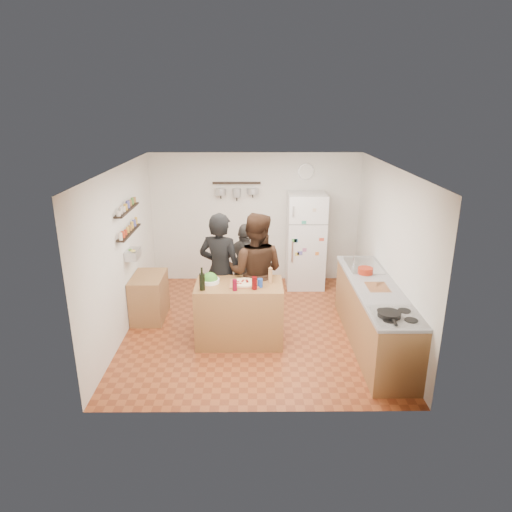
{
  "coord_description": "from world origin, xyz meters",
  "views": [
    {
      "loc": [
        -0.04,
        -6.49,
        3.37
      ],
      "look_at": [
        0.0,
        0.1,
        1.15
      ],
      "focal_mm": 32.0,
      "sensor_mm": 36.0,
      "label": 1
    }
  ],
  "objects_px": {
    "salt_canister": "(260,283)",
    "counter_run": "(374,316)",
    "wine_bottle": "(202,282)",
    "skillet": "(389,314)",
    "side_table": "(149,297)",
    "salad_bowl": "(210,281)",
    "pepper_mill": "(270,276)",
    "person_center": "(255,272)",
    "prep_island": "(239,313)",
    "fridge": "(306,241)",
    "person_left": "(220,272)",
    "person_back": "(246,268)",
    "red_bowl": "(365,271)",
    "wall_clock": "(306,172)"
  },
  "relations": [
    {
      "from": "person_left",
      "to": "person_back",
      "type": "height_order",
      "value": "person_left"
    },
    {
      "from": "person_back",
      "to": "person_center",
      "type": "bearing_deg",
      "value": 133.83
    },
    {
      "from": "prep_island",
      "to": "side_table",
      "type": "relative_size",
      "value": 1.56
    },
    {
      "from": "prep_island",
      "to": "counter_run",
      "type": "xyz_separation_m",
      "value": [
        1.95,
        -0.11,
        -0.01
      ]
    },
    {
      "from": "salad_bowl",
      "to": "wall_clock",
      "type": "distance_m",
      "value": 3.19
    },
    {
      "from": "person_center",
      "to": "red_bowl",
      "type": "relative_size",
      "value": 8.25
    },
    {
      "from": "wine_bottle",
      "to": "skillet",
      "type": "relative_size",
      "value": 0.86
    },
    {
      "from": "pepper_mill",
      "to": "skillet",
      "type": "xyz_separation_m",
      "value": [
        1.4,
        -1.13,
        -0.06
      ]
    },
    {
      "from": "prep_island",
      "to": "skillet",
      "type": "distance_m",
      "value": 2.19
    },
    {
      "from": "salad_bowl",
      "to": "red_bowl",
      "type": "distance_m",
      "value": 2.34
    },
    {
      "from": "prep_island",
      "to": "person_center",
      "type": "distance_m",
      "value": 0.68
    },
    {
      "from": "person_center",
      "to": "person_left",
      "type": "bearing_deg",
      "value": 7.07
    },
    {
      "from": "fridge",
      "to": "skillet",
      "type": "bearing_deg",
      "value": -78.74
    },
    {
      "from": "prep_island",
      "to": "side_table",
      "type": "height_order",
      "value": "prep_island"
    },
    {
      "from": "salt_canister",
      "to": "counter_run",
      "type": "relative_size",
      "value": 0.05
    },
    {
      "from": "counter_run",
      "to": "fridge",
      "type": "height_order",
      "value": "fridge"
    },
    {
      "from": "pepper_mill",
      "to": "fridge",
      "type": "height_order",
      "value": "fridge"
    },
    {
      "from": "person_back",
      "to": "side_table",
      "type": "height_order",
      "value": "person_back"
    },
    {
      "from": "wine_bottle",
      "to": "pepper_mill",
      "type": "height_order",
      "value": "wine_bottle"
    },
    {
      "from": "wall_clock",
      "to": "red_bowl",
      "type": "bearing_deg",
      "value": -71.92
    },
    {
      "from": "prep_island",
      "to": "skillet",
      "type": "xyz_separation_m",
      "value": [
        1.85,
        -1.08,
        0.49
      ]
    },
    {
      "from": "side_table",
      "to": "wine_bottle",
      "type": "bearing_deg",
      "value": -45.41
    },
    {
      "from": "pepper_mill",
      "to": "salad_bowl",
      "type": "bearing_deg",
      "value": 180.0
    },
    {
      "from": "pepper_mill",
      "to": "person_left",
      "type": "height_order",
      "value": "person_left"
    },
    {
      "from": "skillet",
      "to": "side_table",
      "type": "bearing_deg",
      "value": 150.82
    },
    {
      "from": "counter_run",
      "to": "side_table",
      "type": "relative_size",
      "value": 3.29
    },
    {
      "from": "salad_bowl",
      "to": "person_back",
      "type": "distance_m",
      "value": 1.18
    },
    {
      "from": "salt_canister",
      "to": "person_center",
      "type": "xyz_separation_m",
      "value": [
        -0.06,
        0.54,
        -0.04
      ]
    },
    {
      "from": "person_center",
      "to": "red_bowl",
      "type": "xyz_separation_m",
      "value": [
        1.66,
        -0.05,
        0.04
      ]
    },
    {
      "from": "pepper_mill",
      "to": "side_table",
      "type": "distance_m",
      "value": 2.17
    },
    {
      "from": "pepper_mill",
      "to": "skillet",
      "type": "bearing_deg",
      "value": -38.92
    },
    {
      "from": "skillet",
      "to": "fridge",
      "type": "relative_size",
      "value": 0.15
    },
    {
      "from": "person_center",
      "to": "side_table",
      "type": "xyz_separation_m",
      "value": [
        -1.73,
        0.37,
        -0.56
      ]
    },
    {
      "from": "person_center",
      "to": "counter_run",
      "type": "bearing_deg",
      "value": 174.82
    },
    {
      "from": "counter_run",
      "to": "red_bowl",
      "type": "bearing_deg",
      "value": 95.87
    },
    {
      "from": "person_back",
      "to": "counter_run",
      "type": "relative_size",
      "value": 0.57
    },
    {
      "from": "salad_bowl",
      "to": "wall_clock",
      "type": "xyz_separation_m",
      "value": [
        1.62,
        2.47,
        1.21
      ]
    },
    {
      "from": "person_back",
      "to": "pepper_mill",
      "type": "bearing_deg",
      "value": 140.19
    },
    {
      "from": "wine_bottle",
      "to": "person_back",
      "type": "xyz_separation_m",
      "value": [
        0.58,
        1.32,
        -0.28
      ]
    },
    {
      "from": "skillet",
      "to": "side_table",
      "type": "relative_size",
      "value": 0.35
    },
    {
      "from": "red_bowl",
      "to": "prep_island",
      "type": "bearing_deg",
      "value": -168.9
    },
    {
      "from": "salad_bowl",
      "to": "fridge",
      "type": "distance_m",
      "value": 2.68
    },
    {
      "from": "wine_bottle",
      "to": "wall_clock",
      "type": "height_order",
      "value": "wall_clock"
    },
    {
      "from": "skillet",
      "to": "fridge",
      "type": "height_order",
      "value": "fridge"
    },
    {
      "from": "person_back",
      "to": "salt_canister",
      "type": "bearing_deg",
      "value": 131.03
    },
    {
      "from": "pepper_mill",
      "to": "prep_island",
      "type": "bearing_deg",
      "value": -173.66
    },
    {
      "from": "person_left",
      "to": "skillet",
      "type": "bearing_deg",
      "value": 162.02
    },
    {
      "from": "salad_bowl",
      "to": "pepper_mill",
      "type": "relative_size",
      "value": 1.46
    },
    {
      "from": "wall_clock",
      "to": "counter_run",
      "type": "bearing_deg",
      "value": -74.08
    },
    {
      "from": "red_bowl",
      "to": "person_back",
      "type": "bearing_deg",
      "value": 158.09
    }
  ]
}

